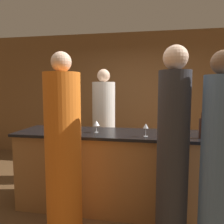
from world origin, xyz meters
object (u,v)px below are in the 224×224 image
at_px(guest_0, 218,168).
at_px(wine_bottle_0, 202,128).
at_px(bartender, 104,129).
at_px(guest_2, 173,156).
at_px(guest_1, 63,158).

xyz_separation_m(guest_0, wine_bottle_0, (-0.01, 0.61, 0.24)).
bearing_deg(bartender, guest_2, 123.05).
height_order(bartender, wine_bottle_0, bartender).
distance_m(bartender, wine_bottle_0, 1.72).
distance_m(bartender, guest_0, 2.14).
relative_size(bartender, guest_0, 1.01).
relative_size(guest_0, wine_bottle_0, 6.44).
bearing_deg(guest_2, wine_bottle_0, 53.49).
relative_size(guest_1, guest_2, 0.98).
bearing_deg(wine_bottle_0, bartender, 142.27).
bearing_deg(guest_0, wine_bottle_0, 90.68).
height_order(guest_2, wine_bottle_0, guest_2).
relative_size(guest_2, wine_bottle_0, 6.71).
distance_m(guest_0, guest_2, 0.39).
bearing_deg(guest_2, guest_1, -174.55).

